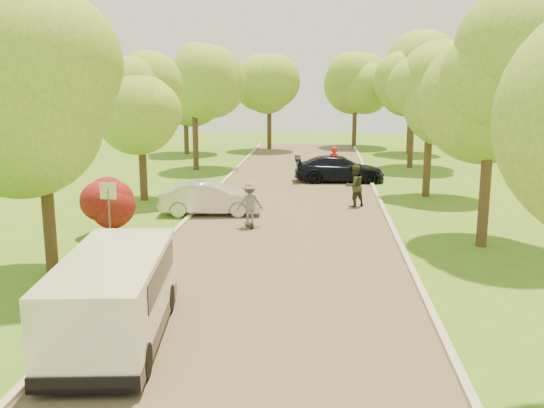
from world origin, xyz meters
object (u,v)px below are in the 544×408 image
(street_sign, at_px, (109,201))
(longboard, at_px, (250,225))
(person_striped, at_px, (334,164))
(skateboarder, at_px, (249,203))
(person_olive, at_px, (354,186))
(dark_sedan, at_px, (339,169))
(minivan, at_px, (114,297))
(silver_sedan, at_px, (210,198))

(street_sign, bearing_deg, longboard, 34.68)
(street_sign, distance_m, person_striped, 16.03)
(skateboarder, height_order, person_olive, person_olive)
(dark_sedan, distance_m, skateboarder, 11.62)
(person_olive, bearing_deg, minivan, 36.18)
(person_striped, bearing_deg, minivan, 88.91)
(street_sign, relative_size, person_olive, 1.15)
(dark_sedan, height_order, longboard, dark_sedan)
(silver_sedan, bearing_deg, dark_sedan, -36.96)
(longboard, xyz_separation_m, skateboarder, (-0.00, 0.00, 0.85))
(dark_sedan, xyz_separation_m, person_striped, (-0.30, -0.07, 0.27))
(minivan, height_order, person_olive, minivan)
(longboard, bearing_deg, silver_sedan, -69.16)
(minivan, bearing_deg, person_olive, 61.92)
(street_sign, bearing_deg, person_olive, 40.12)
(street_sign, xyz_separation_m, dark_sedan, (8.10, 14.06, -0.84))
(silver_sedan, height_order, skateboarder, skateboarder)
(longboard, xyz_separation_m, person_olive, (4.19, 4.20, 0.85))
(minivan, height_order, silver_sedan, minivan)
(street_sign, height_order, longboard, street_sign)
(silver_sedan, xyz_separation_m, longboard, (1.91, -2.11, -0.60))
(silver_sedan, bearing_deg, skateboarder, -142.65)
(dark_sedan, xyz_separation_m, longboard, (-3.69, -11.02, -0.63))
(dark_sedan, distance_m, person_olive, 6.84)
(street_sign, height_order, silver_sedan, street_sign)
(longboard, distance_m, skateboarder, 0.85)
(dark_sedan, bearing_deg, silver_sedan, 144.17)
(street_sign, distance_m, silver_sedan, 5.79)
(street_sign, distance_m, skateboarder, 5.39)
(person_striped, relative_size, person_olive, 1.05)
(street_sign, relative_size, dark_sedan, 0.44)
(minivan, height_order, person_striped, person_striped)
(skateboarder, bearing_deg, silver_sedan, -69.16)
(minivan, distance_m, person_olive, 15.85)
(street_sign, xyz_separation_m, person_olive, (8.60, 7.25, -0.62))
(dark_sedan, relative_size, person_olive, 2.63)
(silver_sedan, relative_size, person_olive, 2.21)
(person_striped, bearing_deg, longboard, 84.87)
(longboard, relative_size, person_striped, 0.44)
(silver_sedan, relative_size, dark_sedan, 0.84)
(minivan, bearing_deg, street_sign, 103.79)
(silver_sedan, height_order, dark_sedan, dark_sedan)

